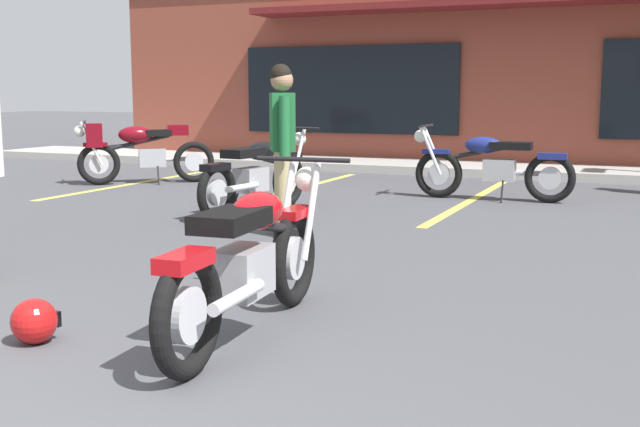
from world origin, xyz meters
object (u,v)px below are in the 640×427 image
(helmet_on_pavement, at_px, (34,321))
(motorcycle_green_cafe_racer, at_px, (139,150))
(motorcycle_blue_standard, at_px, (256,174))
(motorcycle_silver_naked, at_px, (492,165))
(person_in_black_shirt, at_px, (282,139))
(motorcycle_foreground_classic, at_px, (250,258))

(helmet_on_pavement, bearing_deg, motorcycle_green_cafe_racer, 121.79)
(motorcycle_blue_standard, height_order, motorcycle_green_cafe_racer, same)
(motorcycle_silver_naked, relative_size, motorcycle_blue_standard, 1.00)
(motorcycle_silver_naked, xyz_separation_m, person_in_black_shirt, (-1.37, -3.41, 0.49))
(motorcycle_blue_standard, relative_size, helmet_on_pavement, 8.10)
(motorcycle_silver_naked, xyz_separation_m, motorcycle_green_cafe_racer, (-5.35, -0.28, 0.07))
(motorcycle_blue_standard, xyz_separation_m, helmet_on_pavement, (1.15, -4.85, -0.33))
(motorcycle_green_cafe_racer, distance_m, person_in_black_shirt, 5.08)
(motorcycle_foreground_classic, relative_size, helmet_on_pavement, 8.11)
(motorcycle_foreground_classic, relative_size, motorcycle_silver_naked, 1.00)
(motorcycle_silver_naked, height_order, motorcycle_blue_standard, same)
(motorcycle_green_cafe_racer, xyz_separation_m, person_in_black_shirt, (3.98, -3.13, 0.42))
(helmet_on_pavement, bearing_deg, person_in_black_shirt, 93.32)
(motorcycle_foreground_classic, relative_size, person_in_black_shirt, 1.26)
(motorcycle_blue_standard, distance_m, motorcycle_green_cafe_racer, 3.60)
(motorcycle_blue_standard, relative_size, motorcycle_green_cafe_racer, 1.20)
(motorcycle_foreground_classic, bearing_deg, helmet_on_pavement, -149.37)
(motorcycle_silver_naked, distance_m, helmet_on_pavement, 7.14)
(motorcycle_green_cafe_racer, height_order, helmet_on_pavement, motorcycle_green_cafe_racer)
(motorcycle_green_cafe_racer, bearing_deg, motorcycle_silver_naked, 2.94)
(person_in_black_shirt, bearing_deg, helmet_on_pavement, -86.68)
(motorcycle_foreground_classic, distance_m, motorcycle_silver_naked, 6.42)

